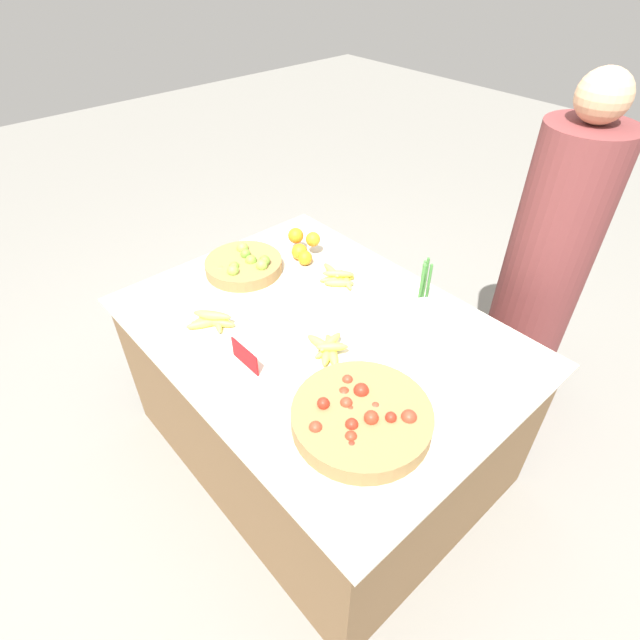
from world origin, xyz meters
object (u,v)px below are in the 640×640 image
object	(u,v)px
metal_bowl	(436,335)
lime_bowl	(244,265)
tomato_basket	(361,418)
vendor_person	(541,278)

from	to	relation	value
metal_bowl	lime_bowl	bearing A→B (deg)	-163.75
tomato_basket	vendor_person	world-z (taller)	vendor_person
lime_bowl	metal_bowl	xyz separation A→B (m)	(0.89, 0.26, 0.01)
tomato_basket	metal_bowl	xyz separation A→B (m)	(-0.09, 0.49, 0.01)
metal_bowl	tomato_basket	bearing A→B (deg)	-80.09
lime_bowl	tomato_basket	xyz separation A→B (m)	(0.98, -0.23, 0.00)
metal_bowl	vendor_person	size ratio (longest dim) A/B	0.23
vendor_person	lime_bowl	bearing A→B (deg)	-134.06
tomato_basket	lime_bowl	bearing A→B (deg)	166.76
tomato_basket	metal_bowl	size ratio (longest dim) A/B	1.21
vendor_person	tomato_basket	bearing A→B (deg)	-87.98
tomato_basket	vendor_person	bearing A→B (deg)	92.02
lime_bowl	tomato_basket	distance (m)	1.00
lime_bowl	vendor_person	world-z (taller)	vendor_person
lime_bowl	tomato_basket	bearing A→B (deg)	-13.24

